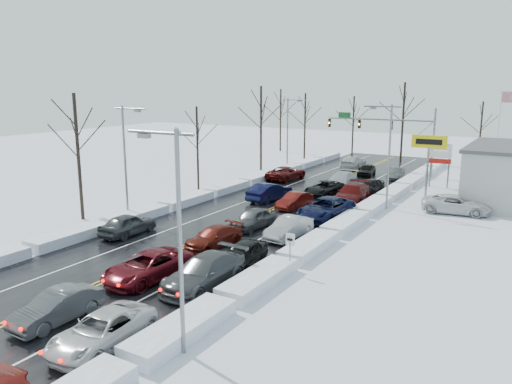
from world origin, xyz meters
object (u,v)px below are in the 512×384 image
Objects in this scene: tires_plus_sign at (429,146)px; flagpole at (500,128)px; traffic_signal_mast at (391,128)px; oncoming_car_0 at (270,201)px.

flagpole is at bearing 71.56° from tires_plus_sign.
oncoming_car_0 is at bearing -104.31° from traffic_signal_mast.
oncoming_car_0 is at bearing -145.23° from tires_plus_sign.
flagpole is 28.82m from oncoming_car_0.
traffic_signal_mast is 2.21× the size of tires_plus_sign.
oncoming_car_0 is (-16.96, -22.54, -5.93)m from flagpole.
traffic_signal_mast is 1.33× the size of flagpole.
tires_plus_sign is 15.77m from oncoming_car_0.
traffic_signal_mast is 2.60× the size of oncoming_car_0.
tires_plus_sign is (7.05, -12.00, -0.49)m from traffic_signal_mast.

